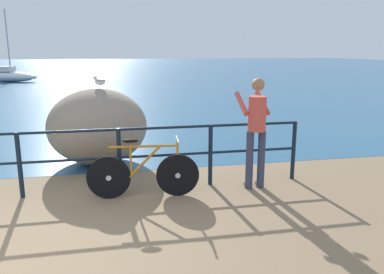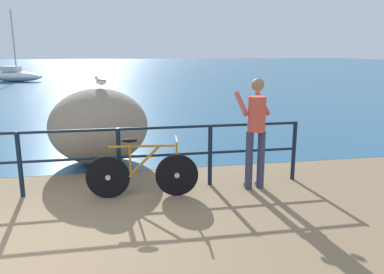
{
  "view_description": "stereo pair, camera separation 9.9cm",
  "coord_description": "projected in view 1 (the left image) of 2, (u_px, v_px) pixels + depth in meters",
  "views": [
    {
      "loc": [
        1.45,
        -3.72,
        2.21
      ],
      "look_at": [
        2.73,
        2.6,
        0.74
      ],
      "focal_mm": 35.86,
      "sensor_mm": 36.0,
      "label": 1
    },
    {
      "loc": [
        1.55,
        -3.74,
        2.21
      ],
      "look_at": [
        2.73,
        2.6,
        0.74
      ],
      "focal_mm": 35.86,
      "sensor_mm": 36.0,
      "label": 2
    }
  ],
  "objects": [
    {
      "name": "person_at_railing",
      "position": [
        256.0,
        128.0,
        6.08
      ],
      "size": [
        0.45,
        0.64,
        1.78
      ],
      "rotation": [
        0.0,
        0.0,
        1.59
      ],
      "color": "#333851",
      "rests_on": "ground_plane"
    },
    {
      "name": "promenade_railing",
      "position": [
        19.0,
        157.0,
        5.72
      ],
      "size": [
        8.94,
        0.07,
        1.02
      ],
      "color": "black",
      "rests_on": "ground_plane"
    },
    {
      "name": "breakwater_boulder_main",
      "position": [
        98.0,
        126.0,
        7.51
      ],
      "size": [
        1.92,
        1.89,
        1.48
      ],
      "color": "gray",
      "rests_on": "ground"
    },
    {
      "name": "bicycle",
      "position": [
        144.0,
        173.0,
        5.8
      ],
      "size": [
        1.7,
        0.48,
        0.92
      ],
      "rotation": [
        0.0,
        0.0,
        -0.09
      ],
      "color": "black",
      "rests_on": "ground_plane"
    },
    {
      "name": "ground_plane",
      "position": [
        90.0,
        88.0,
        22.89
      ],
      "size": [
        120.0,
        120.0,
        0.1
      ],
      "primitive_type": "cube",
      "color": "#846B4C"
    },
    {
      "name": "sea_surface",
      "position": [
        102.0,
        67.0,
        49.8
      ],
      "size": [
        120.0,
        90.0,
        0.01
      ],
      "primitive_type": "cube",
      "color": "#285B7F",
      "rests_on": "ground_plane"
    },
    {
      "name": "sailboat",
      "position": [
        8.0,
        76.0,
        26.91
      ],
      "size": [
        4.54,
        3.02,
        4.9
      ],
      "rotation": [
        0.0,
        0.0,
        5.85
      ],
      "color": "white",
      "rests_on": "sea_surface"
    },
    {
      "name": "seagull",
      "position": [
        100.0,
        81.0,
        7.39
      ],
      "size": [
        0.29,
        0.28,
        0.23
      ],
      "rotation": [
        0.0,
        0.0,
        2.4
      ],
      "color": "gold",
      "rests_on": "breakwater_boulder_main"
    }
  ]
}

